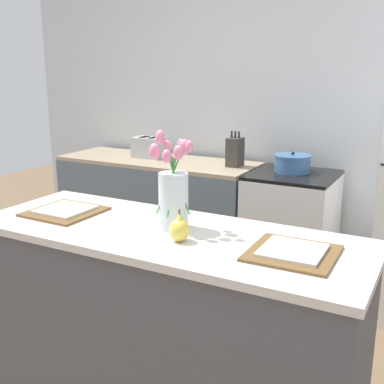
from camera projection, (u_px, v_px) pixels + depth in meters
name	position (u px, v px, depth m)	size (l,w,h in m)	color
back_wall	(299.00, 103.00, 3.72)	(5.20, 0.08, 2.70)	silver
kitchen_island	(167.00, 323.00, 2.24)	(1.80, 0.66, 0.92)	#4C4C51
back_counter	(158.00, 210.00, 4.10)	(1.68, 0.60, 0.88)	slate
stove_range	(290.00, 231.00, 3.56)	(0.60, 0.61, 0.88)	silver
flower_vase	(173.00, 193.00, 2.12)	(0.19, 0.18, 0.44)	silver
pear_figurine	(179.00, 229.00, 1.99)	(0.08, 0.08, 0.14)	#E5CC4C
plate_setting_left	(65.00, 211.00, 2.39)	(0.33, 0.33, 0.02)	brown
plate_setting_right	(293.00, 252.00, 1.85)	(0.33, 0.33, 0.02)	brown
toaster	(149.00, 147.00, 4.06)	(0.28, 0.18, 0.17)	#B7BABC
cooking_pot	(292.00, 163.00, 3.49)	(0.27, 0.27, 0.15)	#386093
knife_block	(235.00, 152.00, 3.68)	(0.10, 0.14, 0.27)	#3D3833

